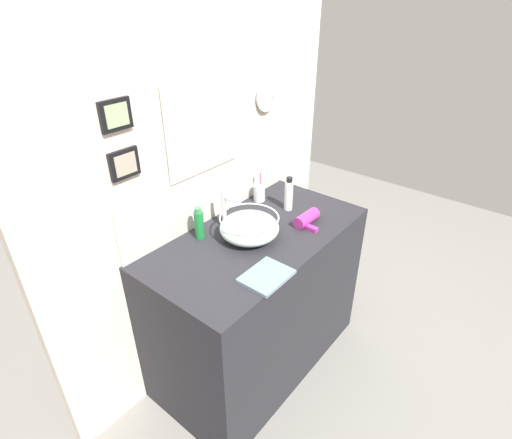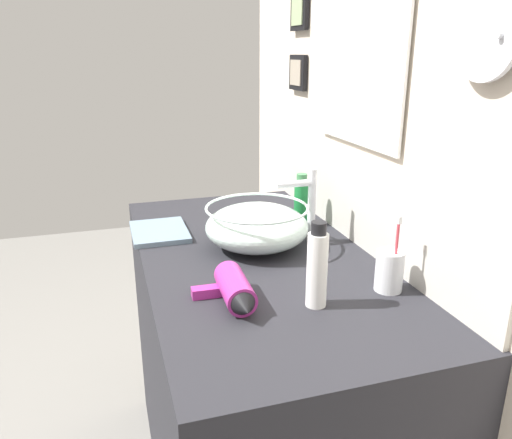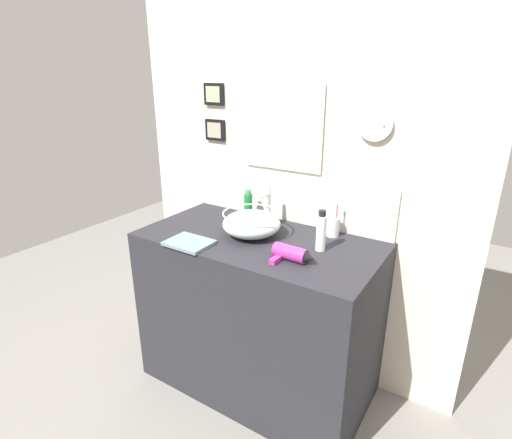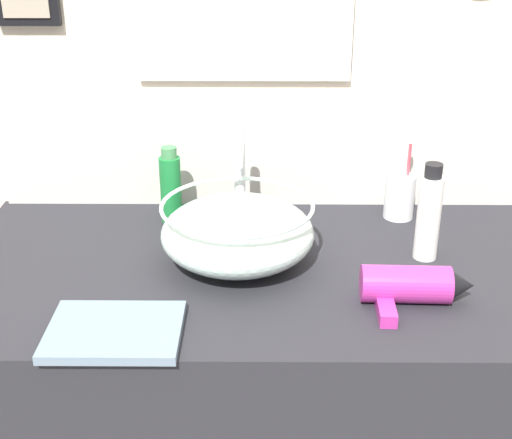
{
  "view_description": "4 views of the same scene",
  "coord_description": "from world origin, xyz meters",
  "px_view_note": "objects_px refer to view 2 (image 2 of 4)",
  "views": [
    {
      "loc": [
        -1.36,
        -1.09,
        2.03
      ],
      "look_at": [
        -0.02,
        0.0,
        1.01
      ],
      "focal_mm": 28.0,
      "sensor_mm": 36.0,
      "label": 1
    },
    {
      "loc": [
        1.26,
        -0.39,
        1.46
      ],
      "look_at": [
        -0.02,
        0.0,
        1.01
      ],
      "focal_mm": 35.0,
      "sensor_mm": 36.0,
      "label": 2
    },
    {
      "loc": [
        1.01,
        -1.6,
        1.71
      ],
      "look_at": [
        -0.02,
        0.0,
        1.01
      ],
      "focal_mm": 28.0,
      "sensor_mm": 36.0,
      "label": 3
    },
    {
      "loc": [
        -0.01,
        -1.25,
        1.58
      ],
      "look_at": [
        -0.02,
        0.0,
        1.01
      ],
      "focal_mm": 50.0,
      "sensor_mm": 36.0,
      "label": 4
    }
  ],
  "objects_px": {
    "spray_bottle": "(317,267)",
    "hair_drier": "(235,291)",
    "hand_towel": "(159,232)",
    "soap_dispenser": "(301,201)",
    "glass_bowl_sink": "(257,226)",
    "toothbrush_cup": "(389,271)",
    "faucet": "(307,201)"
  },
  "relations": [
    {
      "from": "spray_bottle",
      "to": "hair_drier",
      "type": "bearing_deg",
      "value": -108.74
    },
    {
      "from": "hand_towel",
      "to": "soap_dispenser",
      "type": "bearing_deg",
      "value": 84.67
    },
    {
      "from": "glass_bowl_sink",
      "to": "toothbrush_cup",
      "type": "relative_size",
      "value": 1.56
    },
    {
      "from": "faucet",
      "to": "glass_bowl_sink",
      "type": "bearing_deg",
      "value": -90.0
    },
    {
      "from": "faucet",
      "to": "toothbrush_cup",
      "type": "xyz_separation_m",
      "value": [
        0.36,
        0.07,
        -0.08
      ]
    },
    {
      "from": "soap_dispenser",
      "to": "toothbrush_cup",
      "type": "bearing_deg",
      "value": 2.45
    },
    {
      "from": "faucet",
      "to": "toothbrush_cup",
      "type": "bearing_deg",
      "value": 10.48
    },
    {
      "from": "hair_drier",
      "to": "toothbrush_cup",
      "type": "xyz_separation_m",
      "value": [
        0.04,
        0.37,
        0.02
      ]
    },
    {
      "from": "toothbrush_cup",
      "to": "soap_dispenser",
      "type": "height_order",
      "value": "toothbrush_cup"
    },
    {
      "from": "toothbrush_cup",
      "to": "hand_towel",
      "type": "distance_m",
      "value": 0.74
    },
    {
      "from": "spray_bottle",
      "to": "soap_dispenser",
      "type": "height_order",
      "value": "spray_bottle"
    },
    {
      "from": "toothbrush_cup",
      "to": "soap_dispenser",
      "type": "bearing_deg",
      "value": -177.55
    },
    {
      "from": "toothbrush_cup",
      "to": "glass_bowl_sink",
      "type": "bearing_deg",
      "value": -148.19
    },
    {
      "from": "hair_drier",
      "to": "soap_dispenser",
      "type": "xyz_separation_m",
      "value": [
        -0.47,
        0.35,
        0.05
      ]
    },
    {
      "from": "hair_drier",
      "to": "spray_bottle",
      "type": "height_order",
      "value": "spray_bottle"
    },
    {
      "from": "hair_drier",
      "to": "hand_towel",
      "type": "distance_m",
      "value": 0.53
    },
    {
      "from": "faucet",
      "to": "hand_towel",
      "type": "height_order",
      "value": "faucet"
    },
    {
      "from": "glass_bowl_sink",
      "to": "soap_dispenser",
      "type": "bearing_deg",
      "value": 127.53
    },
    {
      "from": "hair_drier",
      "to": "spray_bottle",
      "type": "xyz_separation_m",
      "value": [
        0.06,
        0.18,
        0.06
      ]
    },
    {
      "from": "faucet",
      "to": "spray_bottle",
      "type": "xyz_separation_m",
      "value": [
        0.38,
        -0.13,
        -0.04
      ]
    },
    {
      "from": "faucet",
      "to": "hair_drier",
      "type": "bearing_deg",
      "value": -43.97
    },
    {
      "from": "soap_dispenser",
      "to": "hand_towel",
      "type": "relative_size",
      "value": 0.78
    },
    {
      "from": "faucet",
      "to": "toothbrush_cup",
      "type": "distance_m",
      "value": 0.37
    },
    {
      "from": "soap_dispenser",
      "to": "faucet",
      "type": "bearing_deg",
      "value": -16.08
    },
    {
      "from": "toothbrush_cup",
      "to": "spray_bottle",
      "type": "xyz_separation_m",
      "value": [
        0.02,
        -0.2,
        0.04
      ]
    },
    {
      "from": "glass_bowl_sink",
      "to": "hand_towel",
      "type": "height_order",
      "value": "glass_bowl_sink"
    },
    {
      "from": "toothbrush_cup",
      "to": "hand_towel",
      "type": "relative_size",
      "value": 0.87
    },
    {
      "from": "soap_dispenser",
      "to": "hand_towel",
      "type": "xyz_separation_m",
      "value": [
        -0.04,
        -0.46,
        -0.07
      ]
    },
    {
      "from": "soap_dispenser",
      "to": "hand_towel",
      "type": "bearing_deg",
      "value": -95.33
    },
    {
      "from": "glass_bowl_sink",
      "to": "hand_towel",
      "type": "xyz_separation_m",
      "value": [
        -0.2,
        -0.26,
        -0.06
      ]
    },
    {
      "from": "hair_drier",
      "to": "soap_dispenser",
      "type": "height_order",
      "value": "soap_dispenser"
    },
    {
      "from": "glass_bowl_sink",
      "to": "hand_towel",
      "type": "distance_m",
      "value": 0.33
    }
  ]
}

